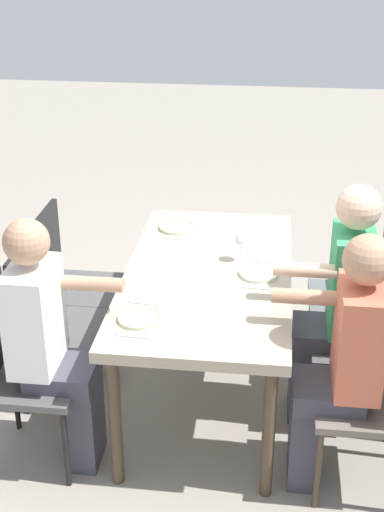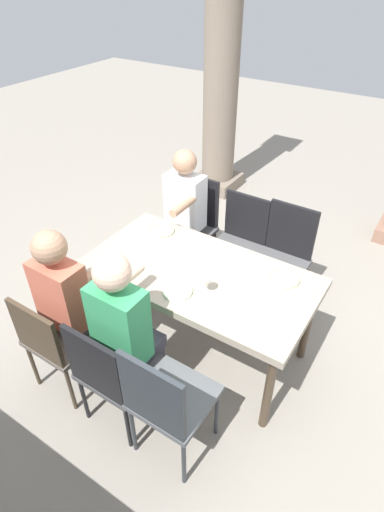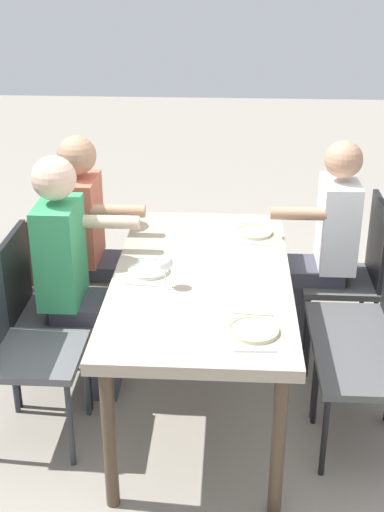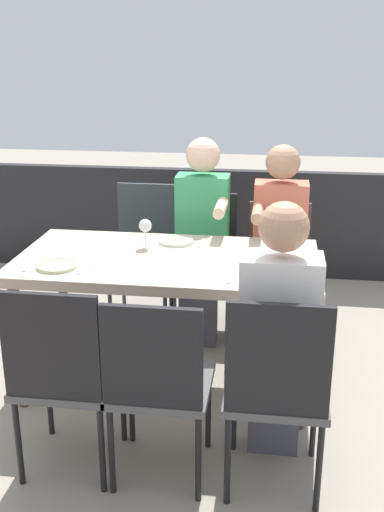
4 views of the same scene
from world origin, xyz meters
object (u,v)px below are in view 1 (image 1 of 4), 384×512
at_px(chair_west_north, 15,364).
at_px(plate_2, 177,227).
at_px(chair_east_north, 69,277).
at_px(wine_glass_1, 242,240).
at_px(plate_0, 139,318).
at_px(plate_1, 259,274).
at_px(dining_table, 208,284).
at_px(chair_east_south, 364,290).
at_px(diner_guest_third, 50,339).
at_px(chair_mid_north, 48,315).
at_px(chair_west_south, 381,396).
at_px(diner_man_white, 337,299).
at_px(chair_mid_south, 371,334).
at_px(diner_woman_green, 342,357).

relative_size(chair_west_north, plate_2, 4.52).
relative_size(chair_east_north, wine_glass_1, 5.75).
distance_m(chair_east_north, plate_0, 1.06).
bearing_deg(plate_1, dining_table, 88.59).
relative_size(chair_west_north, plate_1, 4.66).
relative_size(chair_east_south, plate_1, 4.74).
distance_m(dining_table, diner_guest_third, 0.91).
distance_m(chair_mid_north, plate_1, 1.16).
bearing_deg(chair_east_south, chair_west_north, 118.39).
relative_size(chair_mid_north, wine_glass_1, 5.56).
bearing_deg(chair_west_south, diner_man_white, 20.19).
distance_m(dining_table, chair_east_south, 0.93).
distance_m(plate_1, wine_glass_1, 0.22).
bearing_deg(diner_guest_third, chair_mid_south, -71.85).
height_order(chair_west_north, wine_glass_1, chair_west_north).
relative_size(chair_mid_south, plate_0, 4.52).
height_order(dining_table, chair_east_south, chair_east_south).
height_order(diner_guest_third, wine_glass_1, diner_guest_third).
bearing_deg(chair_mid_south, plate_2, 59.34).
bearing_deg(chair_mid_north, plate_0, -125.51).
xyz_separation_m(plate_1, wine_glass_1, (0.16, 0.10, 0.11)).
height_order(diner_woman_green, plate_0, diner_woman_green).
bearing_deg(chair_west_north, chair_east_south, -61.61).
height_order(chair_mid_south, plate_0, chair_mid_south).
bearing_deg(chair_east_south, diner_guest_third, 121.11).
bearing_deg(plate_0, diner_man_white, -65.95).
height_order(chair_west_south, chair_east_south, chair_east_south).
xyz_separation_m(chair_mid_south, chair_east_north, (0.42, 1.71, 0.01)).
height_order(chair_east_south, plate_0, chair_east_south).
xyz_separation_m(chair_mid_south, plate_1, (0.10, 0.59, 0.26)).
height_order(chair_mid_south, wine_glass_1, wine_glass_1).
height_order(chair_mid_south, plate_2, chair_mid_south).
bearing_deg(chair_east_south, dining_table, 110.19).
relative_size(chair_east_north, chair_east_south, 0.97).
distance_m(plate_1, plate_2, 0.75).
distance_m(diner_woman_green, plate_1, 0.73).
height_order(dining_table, plate_1, plate_1).
bearing_deg(wine_glass_1, chair_east_north, 81.10).
relative_size(chair_east_north, diner_woman_green, 0.73).
bearing_deg(chair_mid_south, chair_east_north, 76.14).
height_order(chair_mid_south, diner_woman_green, diner_woman_green).
bearing_deg(wine_glass_1, diner_man_white, -117.94).
bearing_deg(wine_glass_1, chair_mid_south, -110.82).
relative_size(dining_table, chair_east_south, 1.71).
bearing_deg(wine_glass_1, chair_west_north, 126.86).
relative_size(chair_east_north, plate_2, 4.47).
distance_m(chair_east_north, chair_east_south, 1.72).
relative_size(dining_table, chair_west_south, 1.91).
distance_m(chair_west_south, wine_glass_1, 1.10).
height_order(diner_man_white, plate_2, diner_man_white).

